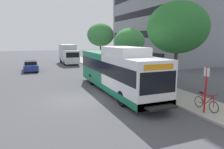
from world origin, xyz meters
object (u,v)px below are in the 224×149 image
bicycle_parked (206,103)px  box_truck_background (68,54)px  street_tree_far_block (101,35)px  parked_car_far_lane (31,66)px  transit_bus (117,71)px  bus_stop_sign_pole (206,86)px  street_tree_near_stop (177,28)px  street_tree_mid_block (129,41)px

bicycle_parked → box_truck_background: bearing=96.0°
street_tree_far_block → parked_car_far_lane: (-10.33, -1.16, -4.18)m
transit_bus → bus_stop_sign_pole: bearing=-69.9°
parked_car_far_lane → street_tree_far_block: bearing=6.4°
bus_stop_sign_pole → street_tree_far_block: bearing=85.8°
street_tree_far_block → box_truck_background: 7.33m
bus_stop_sign_pole → street_tree_near_stop: bearing=69.6°
parked_car_far_lane → bicycle_parked: bearing=-66.5°
street_tree_near_stop → street_tree_far_block: (-0.12, 17.66, -0.22)m
bus_stop_sign_pole → street_tree_far_block: street_tree_far_block is taller
bus_stop_sign_pole → box_truck_background: size_ratio=0.37×
bicycle_parked → street_tree_far_block: size_ratio=0.27×
parked_car_far_lane → box_truck_background: (6.25, 6.39, 1.08)m
bus_stop_sign_pole → bicycle_parked: (0.45, 0.31, -1.09)m
street_tree_near_stop → street_tree_mid_block: (0.21, 8.44, -1.11)m
transit_bus → bus_stop_sign_pole: transit_bus is taller
transit_bus → box_truck_background: 20.97m
bus_stop_sign_pole → box_truck_background: (-2.43, 27.65, 0.09)m
bicycle_parked → box_truck_background: size_ratio=0.25×
street_tree_far_block → parked_car_far_lane: 11.20m
box_truck_background → bus_stop_sign_pole: bearing=-85.0°
parked_car_far_lane → bus_stop_sign_pole: bearing=-67.8°
street_tree_mid_block → bicycle_parked: bearing=-96.8°
parked_car_far_lane → transit_bus: bearing=-66.9°
bus_stop_sign_pole → parked_car_far_lane: 22.98m
bus_stop_sign_pole → transit_bus: bearing=110.1°
street_tree_mid_block → box_truck_background: (-4.41, 14.45, -2.21)m
bicycle_parked → street_tree_mid_block: (1.54, 12.90, 3.39)m
transit_bus → street_tree_far_block: bearing=75.4°
transit_bus → bus_stop_sign_pole: size_ratio=4.71×
box_truck_background → bicycle_parked: bearing=-84.0°
bicycle_parked → street_tree_far_block: bearing=86.9°
street_tree_near_stop → bicycle_parked: bearing=-106.6°
bus_stop_sign_pole → box_truck_background: box_truck_background is taller
transit_bus → box_truck_background: size_ratio=1.75×
transit_bus → street_tree_far_block: 16.56m
bicycle_parked → street_tree_far_block: (1.20, 22.11, 4.28)m
bus_stop_sign_pole → bicycle_parked: bus_stop_sign_pole is taller
street_tree_far_block → transit_bus: bearing=-104.6°
street_tree_near_stop → box_truck_background: street_tree_near_stop is taller
street_tree_near_stop → street_tree_mid_block: bearing=88.6°
street_tree_near_stop → street_tree_far_block: 17.66m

